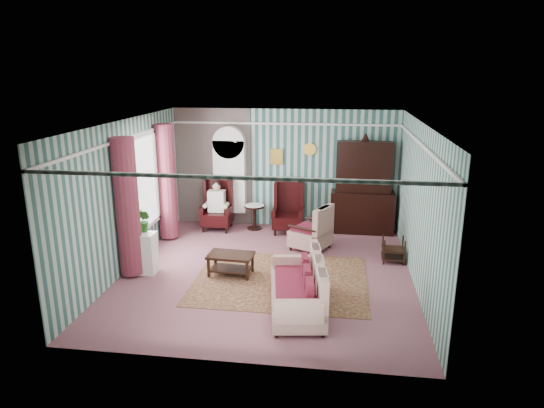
# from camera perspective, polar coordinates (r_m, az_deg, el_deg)

# --- Properties ---
(floor) EXTENTS (6.00, 6.00, 0.00)m
(floor) POSITION_cam_1_polar(r_m,az_deg,el_deg) (9.50, -0.57, -8.09)
(floor) COLOR brown
(floor) RESTS_ON ground
(room_shell) EXTENTS (5.53, 6.02, 2.91)m
(room_shell) POSITION_cam_1_polar(r_m,az_deg,el_deg) (9.16, -4.27, 4.16)
(room_shell) COLOR #335D56
(room_shell) RESTS_ON ground
(bookcase) EXTENTS (0.80, 0.28, 2.24)m
(bookcase) POSITION_cam_1_polar(r_m,az_deg,el_deg) (12.05, -4.98, 2.63)
(bookcase) COLOR silver
(bookcase) RESTS_ON floor
(dresser_hutch) EXTENTS (1.50, 0.56, 2.36)m
(dresser_hutch) POSITION_cam_1_polar(r_m,az_deg,el_deg) (11.64, 10.70, 2.26)
(dresser_hutch) COLOR black
(dresser_hutch) RESTS_ON floor
(wingback_left) EXTENTS (0.76, 0.80, 1.25)m
(wingback_left) POSITION_cam_1_polar(r_m,az_deg,el_deg) (11.86, -6.51, -0.09)
(wingback_left) COLOR black
(wingback_left) RESTS_ON floor
(wingback_right) EXTENTS (0.76, 0.80, 1.25)m
(wingback_right) POSITION_cam_1_polar(r_m,az_deg,el_deg) (11.56, 1.93, -0.41)
(wingback_right) COLOR black
(wingback_right) RESTS_ON floor
(seated_woman) EXTENTS (0.44, 0.40, 1.18)m
(seated_woman) POSITION_cam_1_polar(r_m,az_deg,el_deg) (11.87, -6.51, -0.25)
(seated_woman) COLOR white
(seated_woman) RESTS_ON floor
(round_side_table) EXTENTS (0.50, 0.50, 0.60)m
(round_side_table) POSITION_cam_1_polar(r_m,az_deg,el_deg) (11.91, -2.08, -1.56)
(round_side_table) COLOR black
(round_side_table) RESTS_ON floor
(nest_table) EXTENTS (0.45, 0.38, 0.54)m
(nest_table) POSITION_cam_1_polar(r_m,az_deg,el_deg) (10.22, 14.08, -5.20)
(nest_table) COLOR black
(nest_table) RESTS_ON floor
(plant_stand) EXTENTS (0.55, 0.35, 0.80)m
(plant_stand) POSITION_cam_1_polar(r_m,az_deg,el_deg) (9.71, -15.07, -5.58)
(plant_stand) COLOR silver
(plant_stand) RESTS_ON floor
(rug) EXTENTS (3.20, 2.60, 0.01)m
(rug) POSITION_cam_1_polar(r_m,az_deg,el_deg) (9.19, 1.03, -8.90)
(rug) COLOR #481E18
(rug) RESTS_ON floor
(sofa) EXTENTS (1.26, 1.98, 1.08)m
(sofa) POSITION_cam_1_polar(r_m,az_deg,el_deg) (7.90, 2.95, -8.95)
(sofa) COLOR beige
(sofa) RESTS_ON floor
(floral_armchair) EXTENTS (1.08, 1.10, 1.08)m
(floral_armchair) POSITION_cam_1_polar(r_m,az_deg,el_deg) (10.54, 4.57, -2.54)
(floral_armchair) COLOR #B4AE8B
(floral_armchair) RESTS_ON floor
(coffee_table) EXTENTS (0.89, 0.58, 0.42)m
(coffee_table) POSITION_cam_1_polar(r_m,az_deg,el_deg) (9.37, -4.86, -7.10)
(coffee_table) COLOR black
(coffee_table) RESTS_ON floor
(potted_plant_a) EXTENTS (0.39, 0.34, 0.40)m
(potted_plant_a) POSITION_cam_1_polar(r_m,az_deg,el_deg) (9.44, -16.25, -2.41)
(potted_plant_a) COLOR #1B571D
(potted_plant_a) RESTS_ON plant_stand
(potted_plant_b) EXTENTS (0.30, 0.28, 0.44)m
(potted_plant_b) POSITION_cam_1_polar(r_m,az_deg,el_deg) (9.56, -14.79, -1.95)
(potted_plant_b) COLOR #1E4B17
(potted_plant_b) RESTS_ON plant_stand
(potted_plant_c) EXTENTS (0.25, 0.25, 0.43)m
(potted_plant_c) POSITION_cam_1_polar(r_m,az_deg,el_deg) (9.59, -15.41, -1.97)
(potted_plant_c) COLOR #1F551A
(potted_plant_c) RESTS_ON plant_stand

